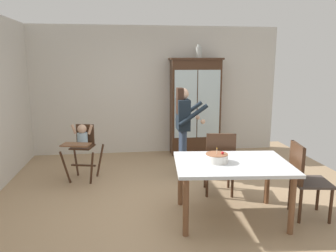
{
  "coord_description": "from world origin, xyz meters",
  "views": [
    {
      "loc": [
        -0.64,
        -4.32,
        1.96
      ],
      "look_at": [
        0.02,
        0.7,
        0.95
      ],
      "focal_mm": 34.54,
      "sensor_mm": 36.0,
      "label": 1
    }
  ],
  "objects": [
    {
      "name": "ground_plane",
      "position": [
        0.0,
        0.0,
        0.0
      ],
      "size": [
        6.24,
        6.24,
        0.0
      ],
      "primitive_type": "plane",
      "color": "tan"
    },
    {
      "name": "wall_back",
      "position": [
        0.0,
        2.63,
        1.35
      ],
      "size": [
        5.32,
        0.06,
        2.7
      ],
      "primitive_type": "cube",
      "color": "beige",
      "rests_on": "ground_plane"
    },
    {
      "name": "china_cabinet",
      "position": [
        0.81,
        2.37,
        1.03
      ],
      "size": [
        1.09,
        0.48,
        2.04
      ],
      "color": "#422819",
      "rests_on": "ground_plane"
    },
    {
      "name": "ceramic_vase",
      "position": [
        0.88,
        2.37,
        2.16
      ],
      "size": [
        0.13,
        0.13,
        0.27
      ],
      "color": "#B2B7B2",
      "rests_on": "china_cabinet"
    },
    {
      "name": "high_chair_with_toddler",
      "position": [
        -1.38,
        1.01,
        0.65
      ],
      "size": [
        0.69,
        0.78,
        0.95
      ],
      "rotation": [
        0.0,
        0.0,
        -0.23
      ],
      "color": "#422819",
      "rests_on": "ground_plane"
    },
    {
      "name": "adult_person",
      "position": [
        0.32,
        1.01,
        0.97
      ],
      "size": [
        0.49,
        0.48,
        1.53
      ],
      "rotation": [
        0.0,
        0.0,
        1.57
      ],
      "color": "#33425B",
      "rests_on": "ground_plane"
    },
    {
      "name": "dining_table",
      "position": [
        0.64,
        -0.63,
        0.65
      ],
      "size": [
        1.48,
        1.13,
        0.74
      ],
      "color": "silver",
      "rests_on": "ground_plane"
    },
    {
      "name": "birthday_cake",
      "position": [
        0.45,
        -0.6,
        0.79
      ],
      "size": [
        0.28,
        0.28,
        0.19
      ],
      "color": "white",
      "rests_on": "dining_table"
    },
    {
      "name": "dining_chair_far_side",
      "position": [
        0.7,
        0.09,
        0.56
      ],
      "size": [
        0.51,
        0.51,
        0.96
      ],
      "rotation": [
        0.0,
        0.0,
        2.97
      ],
      "color": "#422819",
      "rests_on": "ground_plane"
    },
    {
      "name": "dining_chair_right_end",
      "position": [
        1.56,
        -0.71,
        0.56
      ],
      "size": [
        0.5,
        0.5,
        0.96
      ],
      "rotation": [
        0.0,
        0.0,
        1.41
      ],
      "color": "#422819",
      "rests_on": "ground_plane"
    }
  ]
}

